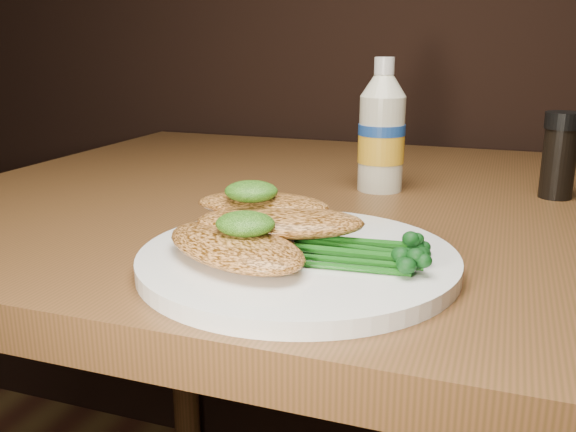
% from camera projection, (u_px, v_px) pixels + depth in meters
% --- Properties ---
extents(plate, '(0.26, 0.26, 0.01)m').
position_uv_depth(plate, '(298.00, 260.00, 0.52)').
color(plate, white).
rests_on(plate, dining_table).
extents(chicken_front, '(0.16, 0.14, 0.02)m').
position_uv_depth(chicken_front, '(235.00, 246.00, 0.49)').
color(chicken_front, '#D48843').
rests_on(chicken_front, plate).
extents(chicken_mid, '(0.16, 0.11, 0.02)m').
position_uv_depth(chicken_mid, '(280.00, 222.00, 0.53)').
color(chicken_mid, '#D48843').
rests_on(chicken_mid, plate).
extents(chicken_back, '(0.13, 0.07, 0.02)m').
position_uv_depth(chicken_back, '(263.00, 204.00, 0.56)').
color(chicken_back, '#D48843').
rests_on(chicken_back, plate).
extents(pesto_front, '(0.05, 0.05, 0.02)m').
position_uv_depth(pesto_front, '(245.00, 224.00, 0.49)').
color(pesto_front, black).
rests_on(pesto_front, chicken_front).
extents(pesto_back, '(0.05, 0.05, 0.02)m').
position_uv_depth(pesto_back, '(251.00, 191.00, 0.54)').
color(pesto_back, black).
rests_on(pesto_back, chicken_back).
extents(broccolini_bundle, '(0.13, 0.10, 0.02)m').
position_uv_depth(broccolini_bundle, '(355.00, 247.00, 0.50)').
color(broccolini_bundle, '#155412').
rests_on(broccolini_bundle, plate).
extents(mayo_bottle, '(0.07, 0.07, 0.16)m').
position_uv_depth(mayo_bottle, '(382.00, 125.00, 0.76)').
color(mayo_bottle, beige).
rests_on(mayo_bottle, dining_table).
extents(pepper_grinder, '(0.05, 0.05, 0.10)m').
position_uv_depth(pepper_grinder, '(559.00, 156.00, 0.73)').
color(pepper_grinder, black).
rests_on(pepper_grinder, dining_table).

